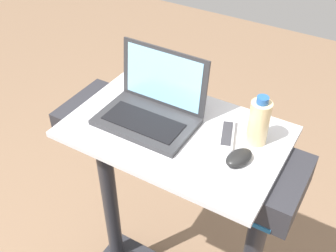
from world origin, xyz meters
TOP-DOWN VIEW (x-y plane):
  - desk_board at (0.00, 0.70)m, footprint 0.73×0.47m
  - laptop at (-0.10, 0.71)m, footprint 0.33×0.24m
  - computer_mouse at (0.24, 0.66)m, footprint 0.09×0.11m
  - water_bottle at (0.25, 0.78)m, footprint 0.07×0.07m
  - tv_remote at (0.17, 0.75)m, footprint 0.10×0.17m

SIDE VIEW (x-z plane):
  - desk_board at x=0.00m, z-range 1.10..1.12m
  - tv_remote at x=0.17m, z-range 1.12..1.14m
  - computer_mouse at x=0.24m, z-range 1.12..1.15m
  - laptop at x=-0.10m, z-range 1.05..1.28m
  - water_bottle at x=0.25m, z-range 1.11..1.28m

